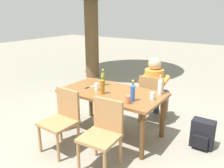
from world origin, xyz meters
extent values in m
plane|color=gray|center=(0.00, 0.00, 0.00)|extent=(24.00, 24.00, 0.00)
cube|color=brown|center=(0.00, 0.00, 0.71)|extent=(1.58, 0.86, 0.04)
cylinder|color=brown|center=(-0.71, -0.35, 0.34)|extent=(0.07, 0.07, 0.69)
cylinder|color=brown|center=(0.71, -0.35, 0.34)|extent=(0.07, 0.07, 0.69)
cylinder|color=brown|center=(-0.71, 0.35, 0.34)|extent=(0.07, 0.07, 0.69)
cylinder|color=brown|center=(0.71, 0.35, 0.34)|extent=(0.07, 0.07, 0.69)
cube|color=#A37547|center=(0.36, 0.81, 0.43)|extent=(0.48, 0.48, 0.04)
cube|color=#A37547|center=(0.38, 0.61, 0.66)|extent=(0.42, 0.08, 0.42)
cylinder|color=#A37547|center=(0.52, 1.02, 0.21)|extent=(0.04, 0.04, 0.41)
cylinder|color=#A37547|center=(0.15, 0.98, 0.21)|extent=(0.04, 0.04, 0.41)
cylinder|color=#A37547|center=(0.56, 0.64, 0.21)|extent=(0.04, 0.04, 0.41)
cylinder|color=#A37547|center=(0.19, 0.60, 0.21)|extent=(0.04, 0.04, 0.41)
cube|color=#A37547|center=(-0.36, -0.81, 0.43)|extent=(0.46, 0.46, 0.04)
cube|color=#A37547|center=(-0.35, -0.61, 0.66)|extent=(0.42, 0.06, 0.42)
cylinder|color=#A37547|center=(-0.55, -0.99, 0.21)|extent=(0.04, 0.04, 0.41)
cylinder|color=#A37547|center=(-0.18, -1.01, 0.21)|extent=(0.04, 0.04, 0.41)
cylinder|color=#A37547|center=(-0.54, -0.61, 0.21)|extent=(0.04, 0.04, 0.41)
cylinder|color=#A37547|center=(-0.16, -0.63, 0.21)|extent=(0.04, 0.04, 0.41)
cube|color=#A37547|center=(0.36, -0.81, 0.43)|extent=(0.46, 0.46, 0.04)
cube|color=#A37547|center=(0.34, -0.61, 0.66)|extent=(0.42, 0.06, 0.42)
cylinder|color=#A37547|center=(0.18, -1.01, 0.21)|extent=(0.04, 0.04, 0.41)
cylinder|color=#A37547|center=(0.56, -0.99, 0.21)|extent=(0.04, 0.04, 0.41)
cylinder|color=#A37547|center=(0.16, -0.63, 0.21)|extent=(0.04, 0.04, 0.41)
cylinder|color=#A37547|center=(0.53, -0.61, 0.21)|extent=(0.04, 0.04, 0.41)
cylinder|color=orange|center=(0.36, 0.76, 0.71)|extent=(0.32, 0.32, 0.52)
sphere|color=tan|center=(0.36, 0.76, 1.07)|extent=(0.22, 0.22, 0.22)
cylinder|color=#383847|center=(0.45, 0.96, 0.45)|extent=(0.14, 0.40, 0.14)
cylinder|color=#383847|center=(0.45, 1.16, 0.23)|extent=(0.11, 0.11, 0.45)
cylinder|color=orange|center=(0.54, 0.76, 0.79)|extent=(0.09, 0.31, 0.16)
cylinder|color=#383847|center=(0.27, 0.96, 0.45)|extent=(0.14, 0.40, 0.14)
cylinder|color=#383847|center=(0.27, 1.16, 0.23)|extent=(0.11, 0.11, 0.45)
cylinder|color=orange|center=(0.17, 0.76, 0.79)|extent=(0.09, 0.31, 0.16)
cylinder|color=#996019|center=(-0.06, -0.17, 0.83)|extent=(0.06, 0.06, 0.21)
cone|color=#996019|center=(-0.06, -0.17, 0.95)|extent=(0.06, 0.06, 0.03)
cylinder|color=#996019|center=(-0.06, -0.17, 0.98)|extent=(0.03, 0.03, 0.03)
cylinder|color=yellow|center=(-0.06, -0.17, 1.00)|extent=(0.03, 0.03, 0.02)
cylinder|color=#566623|center=(-0.30, 0.18, 0.83)|extent=(0.06, 0.06, 0.20)
cone|color=#566623|center=(-0.30, 0.18, 0.94)|extent=(0.06, 0.06, 0.03)
cylinder|color=#566623|center=(-0.30, 0.18, 0.97)|extent=(0.03, 0.03, 0.03)
cylinder|color=yellow|center=(-0.30, 0.18, 0.99)|extent=(0.03, 0.03, 0.02)
cylinder|color=#2D56A3|center=(0.46, -0.18, 0.84)|extent=(0.06, 0.06, 0.22)
cone|color=#2D56A3|center=(0.46, -0.18, 0.96)|extent=(0.06, 0.06, 0.03)
cylinder|color=#2D56A3|center=(0.46, -0.18, 0.99)|extent=(0.03, 0.03, 0.03)
cylinder|color=yellow|center=(0.46, -0.18, 1.02)|extent=(0.03, 0.03, 0.02)
cylinder|color=white|center=(0.66, 0.28, 0.83)|extent=(0.06, 0.06, 0.21)
cone|color=white|center=(0.66, 0.28, 0.96)|extent=(0.06, 0.06, 0.03)
cylinder|color=white|center=(0.66, 0.28, 0.99)|extent=(0.03, 0.03, 0.03)
cylinder|color=yellow|center=(0.66, 0.28, 1.01)|extent=(0.03, 0.03, 0.02)
cylinder|color=silver|center=(0.66, 0.03, 0.78)|extent=(0.07, 0.07, 0.10)
cylinder|color=#BC6B47|center=(0.45, -0.29, 0.78)|extent=(0.07, 0.07, 0.11)
cylinder|color=white|center=(-0.22, -0.09, 0.78)|extent=(0.06, 0.06, 0.11)
cube|color=silver|center=(-0.40, 0.03, 0.73)|extent=(0.05, 0.18, 0.01)
cube|color=black|center=(-0.42, -0.08, 0.73)|extent=(0.03, 0.08, 0.01)
cube|color=black|center=(1.31, 0.41, 0.21)|extent=(0.31, 0.19, 0.42)
cube|color=black|center=(1.31, 0.29, 0.13)|extent=(0.22, 0.06, 0.18)
cylinder|color=brown|center=(-2.42, 2.57, 1.44)|extent=(0.39, 0.39, 2.88)
camera|label=1|loc=(1.89, -2.84, 1.91)|focal=37.63mm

